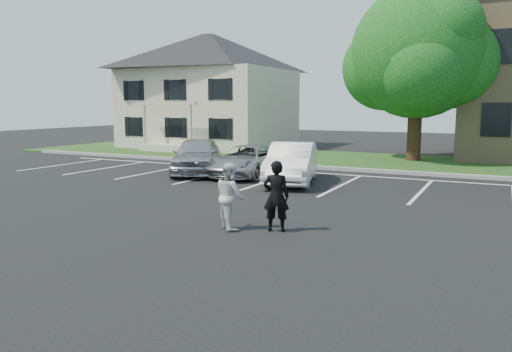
% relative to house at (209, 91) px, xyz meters
% --- Properties ---
extents(ground_plane, '(90.00, 90.00, 0.00)m').
position_rel_house_xyz_m(ground_plane, '(13.00, -19.97, -3.83)').
color(ground_plane, black).
rests_on(ground_plane, ground).
extents(curb, '(40.00, 0.30, 0.15)m').
position_rel_house_xyz_m(curb, '(13.00, -7.97, -3.75)').
color(curb, gray).
rests_on(curb, ground).
extents(grass_strip, '(44.00, 8.00, 0.08)m').
position_rel_house_xyz_m(grass_strip, '(13.00, -3.97, -3.79)').
color(grass_strip, '#1E4516').
rests_on(grass_strip, ground).
extents(stall_lines, '(34.00, 5.36, 0.01)m').
position_rel_house_xyz_m(stall_lines, '(14.40, -11.02, -3.82)').
color(stall_lines, silver).
rests_on(stall_lines, ground).
extents(house, '(10.30, 9.22, 7.60)m').
position_rel_house_xyz_m(house, '(0.00, 0.00, 0.00)').
color(house, beige).
rests_on(house, ground).
extents(tree, '(7.80, 7.20, 8.80)m').
position_rel_house_xyz_m(tree, '(14.15, -2.86, 1.52)').
color(tree, black).
rests_on(tree, ground).
extents(man_black_suit, '(0.70, 0.57, 1.66)m').
position_rel_house_xyz_m(man_black_suit, '(13.57, -19.07, -3.00)').
color(man_black_suit, black).
rests_on(man_black_suit, ground).
extents(man_white_shirt, '(0.98, 0.95, 1.59)m').
position_rel_house_xyz_m(man_white_shirt, '(12.50, -19.34, -3.04)').
color(man_white_shirt, silver).
rests_on(man_white_shirt, ground).
extents(car_silver_west, '(3.64, 4.91, 1.56)m').
position_rel_house_xyz_m(car_silver_west, '(6.56, -11.65, -3.05)').
color(car_silver_west, '#A7A7AB').
rests_on(car_silver_west, ground).
extents(car_silver_minivan, '(2.35, 4.64, 1.26)m').
position_rel_house_xyz_m(car_silver_minivan, '(8.76, -11.33, -3.20)').
color(car_silver_minivan, '#96979C').
rests_on(car_silver_minivan, ground).
extents(car_white_sedan, '(2.73, 4.80, 1.50)m').
position_rel_house_xyz_m(car_white_sedan, '(11.12, -12.19, -3.08)').
color(car_white_sedan, white).
rests_on(car_white_sedan, ground).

